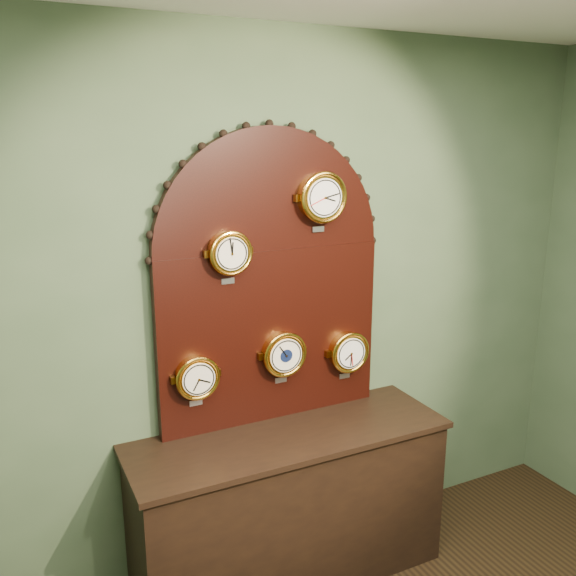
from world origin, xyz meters
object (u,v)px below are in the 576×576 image
roman_clock (230,253)px  display_board (270,270)px  shop_counter (290,508)px  tide_clock (348,352)px  arabic_clock (322,197)px  hygrometer (197,377)px  barometer (284,354)px

roman_clock → display_board: bearing=15.4°
shop_counter → tide_clock: 0.87m
arabic_clock → hygrometer: (-0.68, 0.00, -0.83)m
roman_clock → arabic_clock: arabic_clock is taller
shop_counter → barometer: (0.04, 0.15, 0.80)m
display_board → hygrometer: 0.64m
display_board → hygrometer: size_ratio=5.63×
roman_clock → shop_counter: bearing=-32.6°
shop_counter → arabic_clock: 1.61m
display_board → barometer: 0.44m
arabic_clock → tide_clock: (0.18, 0.00, -0.84)m
roman_clock → hygrometer: bearing=-179.9°
display_board → arabic_clock: display_board is taller
shop_counter → arabic_clock: arabic_clock is taller
arabic_clock → tide_clock: arabic_clock is taller
display_board → shop_counter: bearing=-90.0°
roman_clock → arabic_clock: size_ratio=0.86×
barometer → tide_clock: bearing=0.1°
barometer → tide_clock: size_ratio=1.03×
shop_counter → display_board: display_board is taller
roman_clock → barometer: (0.28, -0.00, -0.55)m
shop_counter → barometer: 0.81m
roman_clock → hygrometer: 0.62m
shop_counter → barometer: barometer is taller
shop_counter → hygrometer: bearing=160.1°
roman_clock → tide_clock: roman_clock is taller
hygrometer → arabic_clock: bearing=-0.1°
roman_clock → hygrometer: (-0.18, -0.00, -0.59)m
shop_counter → hygrometer: (-0.42, 0.15, 0.75)m
barometer → arabic_clock: bearing=-0.1°
barometer → display_board: bearing=120.9°
hygrometer → barometer: size_ratio=0.94×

